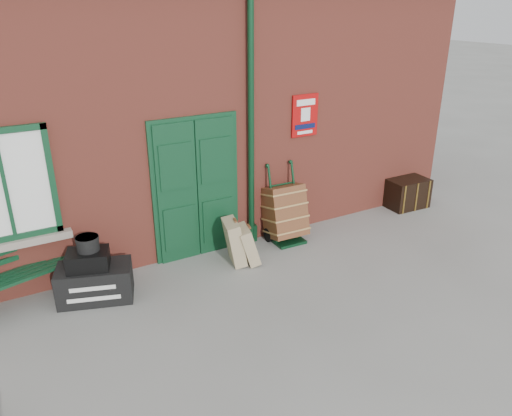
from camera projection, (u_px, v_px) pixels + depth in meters
ground at (260, 290)px, 7.10m from camera, size 80.00×80.00×0.00m
station_building at (164, 98)px, 9.06m from camera, size 10.30×4.30×4.36m
bench at (10, 275)px, 6.58m from camera, size 1.60×0.87×0.95m
houdini_trunk at (95, 283)px, 6.83m from camera, size 1.11×0.83×0.49m
strongbox at (88, 260)px, 6.66m from camera, size 0.64×0.55×0.25m
hatbox at (88, 243)px, 6.62m from camera, size 0.37×0.37×0.20m
suitcase_back at (234, 242)px, 7.73m from camera, size 0.43×0.56×0.72m
suitcase_front at (248, 244)px, 7.75m from camera, size 0.44×0.52×0.62m
porter_trolley at (285, 212)px, 8.43m from camera, size 0.65×0.70×1.30m
dark_trunk at (407, 193)px, 9.86m from camera, size 0.82×0.56×0.57m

